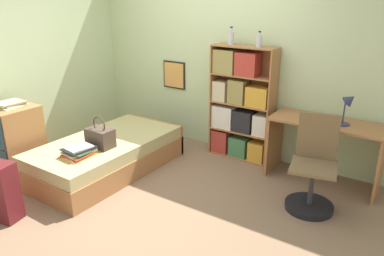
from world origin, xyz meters
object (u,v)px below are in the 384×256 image
at_px(magazine_pile_on_dresser, 9,104).
at_px(desk, 325,140).
at_px(dresser, 15,140).
at_px(bookcase, 240,107).
at_px(bottle_brown, 259,41).
at_px(book_stack_on_bed, 79,151).
at_px(desk_lamp, 349,104).
at_px(desk_chair, 312,179).
at_px(bed, 108,155).
at_px(bottle_green, 231,38).
at_px(handbag, 100,137).

bearing_deg(magazine_pile_on_dresser, desk, 28.93).
bearing_deg(magazine_pile_on_dresser, dresser, -34.91).
xyz_separation_m(bookcase, bottle_brown, (0.23, -0.03, 0.87)).
relative_size(bottle_brown, desk, 0.15).
distance_m(book_stack_on_bed, bookcase, 2.13).
bearing_deg(desk_lamp, bottle_brown, 174.36).
distance_m(desk, desk_chair, 0.66).
height_order(bookcase, desk_lamp, bookcase).
xyz_separation_m(desk_lamp, desk_chair, (-0.13, -0.60, -0.69)).
xyz_separation_m(dresser, bottle_brown, (2.31, 1.94, 1.16)).
bearing_deg(desk, bottle_brown, 174.48).
bearing_deg(magazine_pile_on_dresser, bed, 33.60).
height_order(magazine_pile_on_dresser, bookcase, bookcase).
xyz_separation_m(magazine_pile_on_dresser, bottle_green, (1.97, 1.91, 0.73)).
height_order(dresser, bottle_brown, bottle_brown).
distance_m(book_stack_on_bed, bottle_green, 2.31).
bearing_deg(magazine_pile_on_dresser, desk_chair, 19.62).
relative_size(bed, bottle_green, 8.44).
xyz_separation_m(book_stack_on_bed, bookcase, (1.05, 1.83, 0.24)).
bearing_deg(desk_lamp, magazine_pile_on_dresser, -152.75).
xyz_separation_m(handbag, desk_chair, (2.29, 0.77, -0.21)).
bearing_deg(magazine_pile_on_dresser, handbag, 21.96).
xyz_separation_m(dresser, magazine_pile_on_dresser, (-0.04, 0.03, 0.45)).
bearing_deg(book_stack_on_bed, handbag, 90.12).
bearing_deg(desk_chair, bed, -166.77).
bearing_deg(dresser, magazine_pile_on_dresser, 145.09).
relative_size(magazine_pile_on_dresser, desk_lamp, 0.95).
bearing_deg(bookcase, bed, -131.83).
bearing_deg(desk_chair, book_stack_on_bed, -154.60).
bearing_deg(bed, bookcase, 48.17).
height_order(magazine_pile_on_dresser, bottle_green, bottle_green).
bearing_deg(dresser, handbag, 24.07).
xyz_separation_m(bookcase, desk_chair, (1.24, -0.74, -0.39)).
bearing_deg(bottle_green, bookcase, 10.38).
height_order(desk, desk_lamp, desk_lamp).
relative_size(bookcase, desk_lamp, 3.96).
height_order(handbag, bottle_green, bottle_green).
distance_m(book_stack_on_bed, desk_chair, 2.54).
xyz_separation_m(bookcase, bottle_green, (-0.15, -0.03, 0.89)).
height_order(bed, desk_chair, desk_chair).
distance_m(book_stack_on_bed, desk, 2.81).
height_order(book_stack_on_bed, dresser, dresser).
xyz_separation_m(bed, magazine_pile_on_dresser, (-0.95, -0.63, 0.67)).
bearing_deg(dresser, desk_lamp, 27.89).
distance_m(handbag, desk_chair, 2.42).
relative_size(bottle_green, desk, 0.18).
xyz_separation_m(bed, desk_lamp, (2.54, 1.17, 0.80)).
xyz_separation_m(magazine_pile_on_dresser, desk, (3.29, 1.82, -0.34)).
distance_m(bed, desk_lamp, 2.91).
relative_size(dresser, desk, 0.67).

